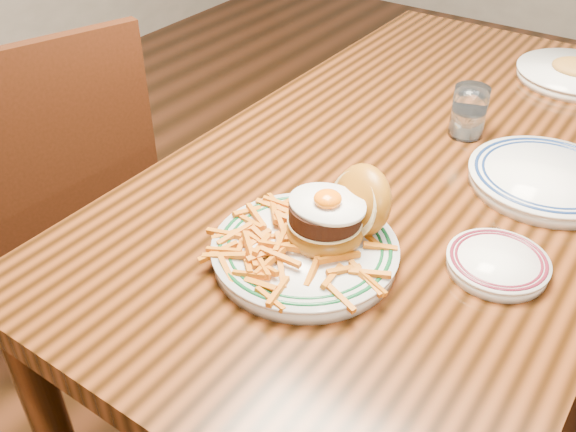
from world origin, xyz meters
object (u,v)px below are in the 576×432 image
Objects in this scene: table at (418,190)px; main_plate at (315,237)px; chair_left at (59,191)px; side_plate at (498,263)px.

table is 0.42m from main_plate.
main_plate is at bearing 11.13° from chair_left.
chair_left is 1.13m from side_plate.
chair_left reaches higher than main_plate.
side_plate is (0.26, 0.14, -0.03)m from main_plate.
chair_left is at bearing -160.06° from table.
main_plate is at bearing -90.74° from table.
main_plate is at bearing -144.76° from side_plate.
chair_left is 2.93× the size of main_plate.
table is at bearing 140.73° from side_plate.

